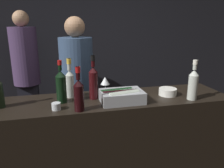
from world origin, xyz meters
name	(u,v)px	position (x,y,z in m)	size (l,w,h in m)	color
wall_back_chalkboard	(85,42)	(0.00, 2.25, 1.40)	(6.40, 0.06, 2.80)	black
bar_counter	(113,155)	(0.00, 0.25, 0.54)	(2.00, 0.51, 1.09)	black
ice_bin_with_bottles	(121,96)	(0.05, 0.16, 1.14)	(0.34, 0.23, 0.11)	#9EA0A5
bowl_white	(168,92)	(0.49, 0.24, 1.12)	(0.15, 0.15, 0.06)	silver
wine_glass	(105,81)	(-0.03, 0.44, 1.19)	(0.08, 0.08, 0.14)	silver
candle_votive	(56,106)	(-0.46, 0.11, 1.12)	(0.07, 0.07, 0.05)	silver
white_wine_bottle	(193,83)	(0.63, 0.09, 1.23)	(0.08, 0.08, 0.33)	#B2B7AD
red_wine_bottle_burgundy	(61,85)	(-0.41, 0.26, 1.23)	(0.08, 0.08, 0.34)	black
rose_wine_bottle	(70,81)	(-0.34, 0.38, 1.23)	(0.07, 0.07, 0.33)	#B2B7AD
red_wine_bottle_tall	(79,93)	(-0.29, 0.06, 1.22)	(0.07, 0.07, 0.32)	black
red_wine_bottle_black_foil	(93,81)	(-0.15, 0.30, 1.24)	(0.07, 0.07, 0.36)	black
person_in_hoodie	(77,90)	(-0.25, 0.90, 0.99)	(0.35, 0.35, 1.76)	black
person_blond_tee	(26,72)	(-0.88, 1.75, 1.04)	(0.36, 0.36, 1.86)	black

